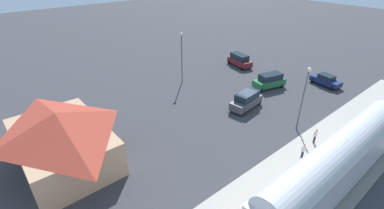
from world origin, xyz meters
TOP-DOWN VIEW (x-y plane):
  - ground_plane at (0.00, 0.00)m, footprint 200.00×200.00m
  - railway_track at (-14.00, 0.00)m, footprint 4.80×70.00m
  - platform at (-10.00, 0.00)m, footprint 3.20×46.00m
  - station_building at (4.00, 22.00)m, footprint 11.86×8.15m
  - pedestrian_on_platform at (-10.04, 1.19)m, footprint 0.36×0.36m
  - pedestrian_waiting_far at (-10.55, 4.42)m, footprint 0.36×0.36m
  - suv_green at (1.70, -7.17)m, footprint 3.11×5.23m
  - suv_charcoal at (-0.18, 0.44)m, footprint 2.54×5.10m
  - sedan_navy at (-3.37, -14.55)m, footprint 4.70×2.69m
  - suv_maroon at (10.80, -10.77)m, footprint 5.17×3.04m
  - light_pole_near_platform at (-7.20, -0.25)m, footprint 0.44×0.44m
  - light_pole_lot_center at (11.84, 1.66)m, footprint 0.44×0.44m

SIDE VIEW (x-z plane):
  - ground_plane at x=0.00m, z-range 0.00..0.00m
  - railway_track at x=-14.00m, z-range -0.06..0.24m
  - platform at x=-10.00m, z-range 0.00..0.30m
  - sedan_navy at x=-3.37m, z-range 0.01..1.75m
  - suv_green at x=1.70m, z-range 0.04..2.26m
  - suv_charcoal at x=-0.18m, z-range 0.04..2.26m
  - suv_maroon at x=10.80m, z-range 0.04..2.26m
  - pedestrian_on_platform at x=-10.04m, z-range 0.43..2.14m
  - pedestrian_waiting_far at x=-10.55m, z-range 0.43..2.14m
  - station_building at x=4.00m, z-range 0.11..5.59m
  - light_pole_near_platform at x=-7.20m, z-range 0.99..8.54m
  - light_pole_lot_center at x=11.84m, z-range 1.01..8.86m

